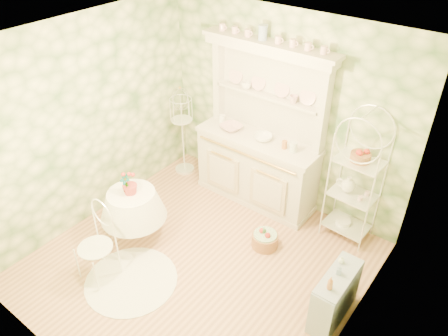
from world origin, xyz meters
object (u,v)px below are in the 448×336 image
Objects in this scene: cafe_chair at (96,249)px; side_shelf at (335,296)px; birdcage_stand at (182,131)px; floor_basket at (265,240)px; kitchen_dresser at (259,129)px; bakers_rack at (356,180)px; round_table at (134,216)px.

side_shelf is at bearing 26.90° from cafe_chair.
floor_basket is (1.96, -0.66, -0.63)m from birdcage_stand.
bakers_rack is (1.39, 0.07, -0.27)m from kitchen_dresser.
kitchen_dresser is at bearing 77.18° from cafe_chair.
kitchen_dresser is at bearing 130.90° from floor_basket.
birdcage_stand is 2.17m from floor_basket.
bakers_rack is 3.19m from cafe_chair.
kitchen_dresser is at bearing -174.09° from bakers_rack.
floor_basket is at bearing 31.30° from round_table.
bakers_rack is 5.85× the size of floor_basket.
birdcage_stand is at bearing 161.31° from floor_basket.
side_shelf is (0.43, -1.29, -0.57)m from bakers_rack.
round_table is (-0.77, -1.64, -0.81)m from kitchen_dresser.
round_table is 0.80× the size of cafe_chair.
kitchen_dresser is 1.58× the size of birdcage_stand.
bakers_rack is 2.46× the size of side_shelf.
birdcage_stand is at bearing -173.22° from bakers_rack.
kitchen_dresser reaches higher than side_shelf.
birdcage_stand reaches higher than floor_basket.
side_shelf is 1.06× the size of round_table.
floor_basket is (-1.15, 0.46, -0.21)m from side_shelf.
cafe_chair is at bearing -73.15° from birdcage_stand.
bakers_rack is at bearing 2.81° from kitchen_dresser.
floor_basket is (-0.72, -0.84, -0.78)m from bakers_rack.
cafe_chair is at bearing -126.26° from bakers_rack.
kitchen_dresser reaches higher than cafe_chair.
kitchen_dresser is 3.42× the size of round_table.
side_shelf is at bearing -68.40° from bakers_rack.
kitchen_dresser is at bearing 4.59° from birdcage_stand.
round_table is at bearing -166.88° from side_shelf.
side_shelf is 0.85× the size of cafe_chair.
birdcage_stand is 4.83× the size of floor_basket.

